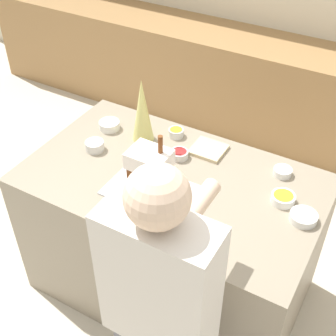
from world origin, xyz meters
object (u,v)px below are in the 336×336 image
(candy_bowl_near_tray_right, at_px, (283,198))
(cookbook, at_px, (208,149))
(candy_bowl_front_corner, at_px, (109,125))
(candy_bowl_near_tray_left, at_px, (95,145))
(candy_bowl_beside_tree, at_px, (283,171))
(person, at_px, (160,322))
(candy_bowl_behind_tray, at_px, (179,154))
(candy_bowl_far_left, at_px, (176,132))
(gingerbread_house, at_px, (150,170))
(candy_bowl_far_right, at_px, (304,217))
(decorative_tree, at_px, (142,111))
(mug, at_px, (182,243))
(baking_tray, at_px, (150,190))

(candy_bowl_near_tray_right, xyz_separation_m, cookbook, (-0.51, 0.20, -0.01))
(candy_bowl_front_corner, distance_m, candy_bowl_near_tray_left, 0.22)
(candy_bowl_beside_tree, distance_m, person, 1.08)
(candy_bowl_behind_tray, xyz_separation_m, candy_bowl_far_left, (-0.12, 0.17, 0.00))
(gingerbread_house, xyz_separation_m, candy_bowl_far_right, (0.75, 0.18, -0.12))
(decorative_tree, xyz_separation_m, mug, (0.61, -0.64, -0.15))
(candy_bowl_near_tray_right, height_order, candy_bowl_far_left, candy_bowl_far_left)
(mug, bearing_deg, baking_tray, 141.15)
(gingerbread_house, relative_size, candy_bowl_near_tray_left, 3.18)
(gingerbread_house, bearing_deg, candy_bowl_behind_tray, 90.72)
(gingerbread_house, bearing_deg, baking_tray, -153.19)
(decorative_tree, relative_size, candy_bowl_near_tray_left, 3.66)
(candy_bowl_front_corner, bearing_deg, baking_tray, -35.04)
(candy_bowl_far_right, height_order, candy_bowl_far_left, candy_bowl_far_left)
(candy_bowl_far_right, xyz_separation_m, person, (-0.33, -0.79, -0.08))
(baking_tray, bearing_deg, candy_bowl_beside_tree, 40.07)
(candy_bowl_far_right, bearing_deg, gingerbread_house, -166.24)
(candy_bowl_behind_tray, bearing_deg, person, -65.57)
(baking_tray, relative_size, person, 0.27)
(candy_bowl_near_tray_left, xyz_separation_m, cookbook, (0.57, 0.31, -0.02))
(candy_bowl_far_right, xyz_separation_m, cookbook, (-0.64, 0.27, -0.01))
(candy_bowl_far_right, distance_m, person, 0.86)
(candy_bowl_behind_tray, xyz_separation_m, candy_bowl_near_tray_left, (-0.46, -0.17, 0.01))
(candy_bowl_beside_tree, distance_m, candy_bowl_far_right, 0.34)
(candy_bowl_far_right, relative_size, mug, 1.58)
(candy_bowl_behind_tray, bearing_deg, candy_bowl_far_right, -10.21)
(gingerbread_house, distance_m, person, 0.76)
(candy_bowl_behind_tray, relative_size, person, 0.06)
(baking_tray, bearing_deg, gingerbread_house, 26.81)
(candy_bowl_near_tray_right, bearing_deg, baking_tray, -157.29)
(candy_bowl_beside_tree, distance_m, cookbook, 0.44)
(baking_tray, bearing_deg, candy_bowl_front_corner, 144.96)
(gingerbread_house, relative_size, candy_bowl_far_right, 2.54)
(baking_tray, relative_size, candy_bowl_front_corner, 3.58)
(candy_bowl_near_tray_right, bearing_deg, candy_bowl_far_left, 162.66)
(candy_bowl_beside_tree, bearing_deg, cookbook, -179.06)
(candy_bowl_far_right, xyz_separation_m, candy_bowl_behind_tray, (-0.75, 0.14, 0.00))
(mug, bearing_deg, cookbook, 106.91)
(cookbook, xyz_separation_m, mug, (0.22, -0.72, 0.03))
(candy_bowl_near_tray_left, bearing_deg, gingerbread_house, -17.60)
(candy_bowl_near_tray_left, xyz_separation_m, mug, (0.79, -0.41, 0.01))
(candy_bowl_behind_tray, xyz_separation_m, person, (0.42, -0.93, -0.08))
(gingerbread_house, relative_size, candy_bowl_behind_tray, 3.37)
(candy_bowl_behind_tray, distance_m, candy_bowl_far_left, 0.21)
(candy_bowl_near_tray_right, height_order, candy_bowl_behind_tray, same)
(decorative_tree, bearing_deg, mug, -46.49)
(cookbook, bearing_deg, gingerbread_house, -103.80)
(gingerbread_house, height_order, candy_bowl_near_tray_left, gingerbread_house)
(candy_bowl_near_tray_right, height_order, candy_bowl_near_tray_left, candy_bowl_near_tray_left)
(baking_tray, bearing_deg, candy_bowl_far_right, 13.77)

